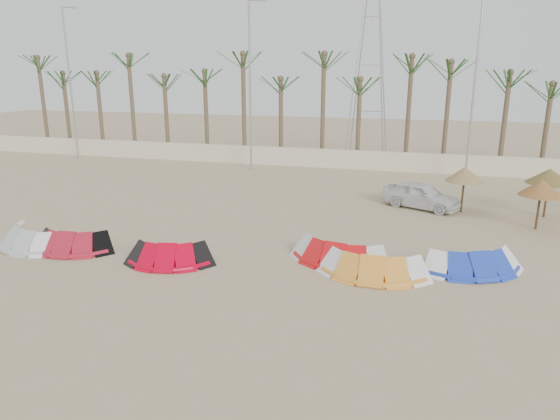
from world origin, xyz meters
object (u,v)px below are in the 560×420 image
(parasol_mid, at_px, (541,188))
(car, at_px, (421,195))
(kite_red_left, at_px, (76,239))
(parasol_right, at_px, (550,176))
(kite_grey, at_px, (30,235))
(kite_red_right, at_px, (340,249))
(parasol_left, at_px, (465,174))
(kite_blue, at_px, (474,258))
(kite_red_mid, at_px, (173,251))
(kite_orange, at_px, (374,262))

(parasol_mid, relative_size, car, 0.57)
(kite_red_left, xyz_separation_m, parasol_right, (18.26, 9.64, 1.53))
(kite_grey, relative_size, kite_red_left, 1.08)
(kite_red_left, bearing_deg, kite_red_right, 9.12)
(parasol_left, bearing_deg, kite_blue, -90.70)
(parasol_mid, xyz_separation_m, car, (-4.83, 2.22, -1.19))
(kite_red_right, height_order, parasol_left, parasol_left)
(parasol_right, bearing_deg, parasol_mid, -109.15)
(parasol_right, bearing_deg, kite_red_left, -152.17)
(kite_blue, relative_size, parasol_mid, 1.74)
(kite_red_mid, bearing_deg, kite_red_left, 177.30)
(kite_orange, height_order, parasol_right, parasol_right)
(kite_red_left, xyz_separation_m, car, (12.69, 9.71, 0.23))
(kite_grey, xyz_separation_m, parasol_mid, (19.53, 7.57, 1.42))
(kite_blue, height_order, parasol_left, parasol_left)
(kite_red_left, xyz_separation_m, parasol_left, (14.59, 9.48, 1.45))
(parasol_right, bearing_deg, kite_red_mid, -145.00)
(kite_red_right, relative_size, parasol_right, 1.61)
(kite_red_mid, height_order, parasol_right, parasol_right)
(parasol_left, relative_size, parasol_right, 0.96)
(kite_red_mid, xyz_separation_m, kite_blue, (10.29, 2.16, 0.00))
(kite_grey, relative_size, kite_blue, 0.94)
(car, bearing_deg, kite_grey, 147.52)
(kite_red_left, relative_size, kite_orange, 0.93)
(parasol_left, distance_m, car, 2.26)
(kite_blue, bearing_deg, kite_orange, -158.62)
(kite_red_right, xyz_separation_m, kite_orange, (1.32, -0.91, 0.00))
(parasol_left, bearing_deg, kite_orange, -110.86)
(kite_red_left, distance_m, kite_red_right, 10.05)
(kite_grey, height_order, kite_red_left, same)
(kite_grey, height_order, kite_orange, same)
(kite_grey, relative_size, kite_red_right, 0.97)
(kite_red_right, bearing_deg, parasol_mid, 37.86)
(parasol_left, height_order, car, parasol_left)
(kite_red_right, bearing_deg, kite_red_left, -170.88)
(kite_red_mid, height_order, kite_red_right, same)
(parasol_left, xyz_separation_m, car, (-1.90, 0.24, -1.21))
(kite_orange, height_order, parasol_left, parasol_left)
(parasol_left, xyz_separation_m, parasol_right, (3.67, 0.16, 0.08))
(kite_grey, distance_m, car, 17.67)
(kite_red_mid, distance_m, kite_orange, 7.08)
(kite_orange, relative_size, car, 0.93)
(kite_grey, distance_m, parasol_left, 19.21)
(kite_red_right, height_order, kite_blue, same)
(kite_red_right, height_order, kite_orange, same)
(kite_red_right, height_order, parasol_right, parasol_right)
(kite_red_right, bearing_deg, car, 71.17)
(kite_red_mid, distance_m, parasol_left, 14.26)
(kite_red_left, xyz_separation_m, parasol_mid, (17.52, 7.50, 1.42))
(kite_red_left, distance_m, kite_blue, 14.63)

